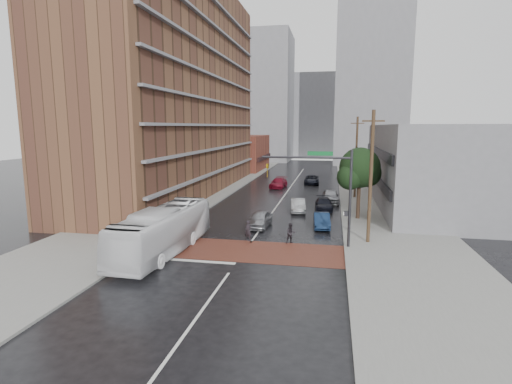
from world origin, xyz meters
The scene contains 24 objects.
ground centered at (0.00, 0.00, 0.00)m, with size 160.00×160.00×0.00m, color black.
crosswalk centered at (0.00, 0.50, 0.01)m, with size 14.00×5.00×0.02m, color brown.
sidewalk_west centered at (-11.50, 25.00, 0.07)m, with size 9.00×90.00×0.15m, color gray.
sidewalk_east centered at (11.50, 25.00, 0.07)m, with size 9.00×90.00×0.15m, color gray.
apartment_block centered at (-14.00, 24.00, 14.00)m, with size 10.00×44.00×28.00m, color brown.
storefront_west centered at (-12.00, 54.00, 3.50)m, with size 8.00×16.00×7.00m, color brown.
building_east centered at (16.50, 20.00, 4.50)m, with size 11.00×26.00×9.00m, color gray.
distant_tower_west centered at (-14.00, 78.00, 16.00)m, with size 18.00×16.00×32.00m, color gray.
distant_tower_east centered at (14.00, 72.00, 18.00)m, with size 16.00×14.00×36.00m, color gray.
distant_tower_center centered at (0.00, 95.00, 12.00)m, with size 12.00×10.00×24.00m, color gray.
street_tree centered at (8.52, 12.03, 4.73)m, with size 4.20×4.10×6.90m.
signal_mast centered at (5.85, 2.50, 4.73)m, with size 6.50×0.30×7.20m.
utility_pole_near centered at (8.80, 4.00, 5.14)m, with size 1.60×0.26×10.00m.
utility_pole_far centered at (8.80, 24.00, 5.14)m, with size 1.60×0.26×10.00m.
transit_bus centered at (-5.50, -1.00, 1.61)m, with size 2.71×11.59×3.23m, color white.
pedestrian_a centered at (-0.29, 3.00, 0.81)m, with size 0.59×0.39×1.61m, color black.
pedestrian_b centered at (3.03, 3.00, 0.78)m, with size 0.76×0.59×1.56m, color black.
car_travel_a centered at (-0.19, 7.40, 0.71)m, with size 1.69×4.19×1.43m, color #989AA0.
car_travel_b centered at (2.58, 14.46, 0.68)m, with size 1.45×4.15×1.37m, color #AFB3B8.
car_travel_c centered at (-1.67, 30.70, 0.70)m, with size 1.97×4.85×1.41m, color maroon.
suv_travel centered at (2.87, 35.51, 0.68)m, with size 2.24×4.86×1.35m, color black.
car_parked_near centered at (5.20, 8.32, 0.64)m, with size 1.36×3.89×1.28m, color #152A4C.
car_parked_mid centered at (5.20, 16.00, 0.63)m, with size 1.77×4.36×1.27m, color black.
car_parked_far centered at (5.86, 20.24, 0.80)m, with size 1.90×4.71×1.61m, color #9B9DA2.
Camera 1 is at (6.00, -26.38, 8.79)m, focal length 28.00 mm.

